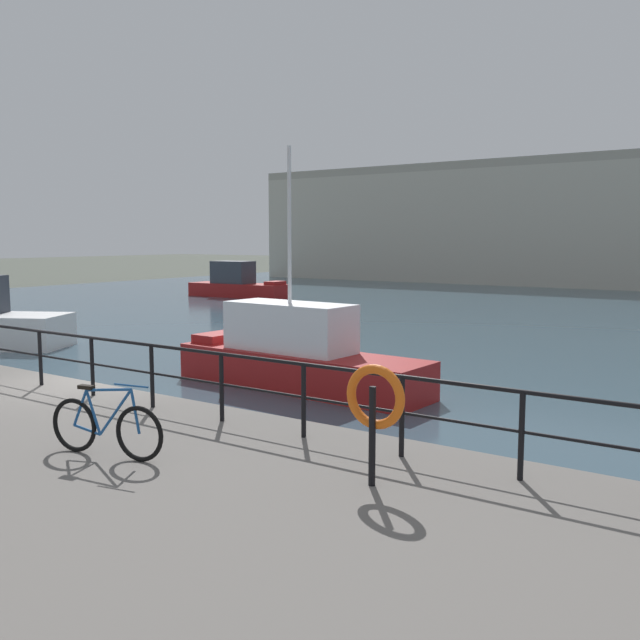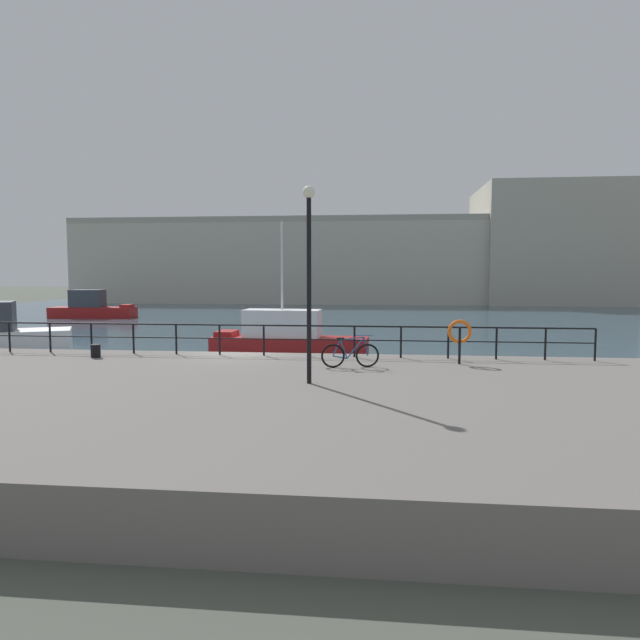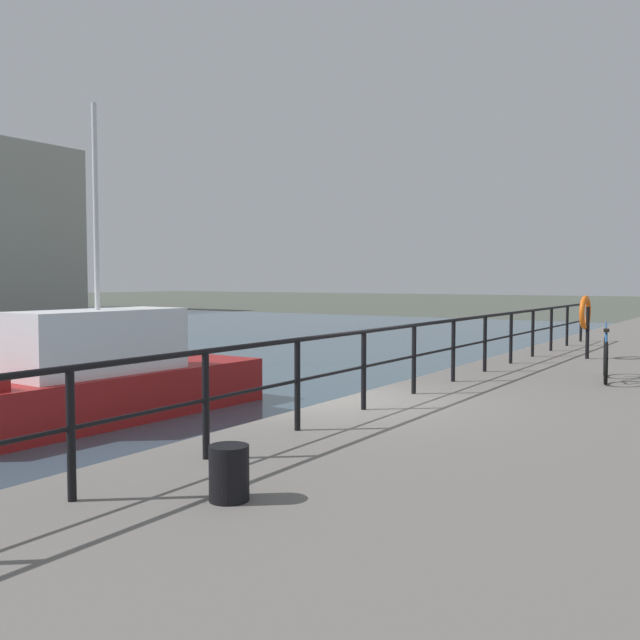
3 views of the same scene
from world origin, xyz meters
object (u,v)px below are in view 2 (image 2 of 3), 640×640
object	(u,v)px
mooring_bollard	(96,351)
quay_lamp_post	(309,260)
moored_white_yacht	(286,339)
harbor_building	(399,259)
parked_bicycle	(350,355)
moored_small_launch	(92,308)
life_ring_stand	(460,333)

from	to	relation	value
mooring_bollard	quay_lamp_post	size ratio (longest dim) A/B	0.09
moored_white_yacht	harbor_building	bearing A→B (deg)	-94.74
parked_bicycle	moored_small_launch	bearing A→B (deg)	117.44
mooring_bollard	moored_white_yacht	bearing A→B (deg)	55.33
parked_bicycle	harbor_building	bearing A→B (deg)	75.74
parked_bicycle	life_ring_stand	distance (m)	3.59
moored_small_launch	life_ring_stand	distance (m)	39.38
moored_small_launch	quay_lamp_post	distance (m)	39.60
parked_bicycle	life_ring_stand	world-z (taller)	life_ring_stand
moored_white_yacht	quay_lamp_post	distance (m)	12.06
parked_bicycle	quay_lamp_post	xyz separation A→B (m)	(-0.92, -2.57, 2.81)
moored_small_launch	moored_white_yacht	xyz separation A→B (m)	(20.36, -20.86, -0.01)
mooring_bollard	harbor_building	bearing A→B (deg)	78.44
quay_lamp_post	life_ring_stand	bearing A→B (deg)	40.40
moored_small_launch	mooring_bollard	size ratio (longest dim) A/B	16.38
mooring_bollard	life_ring_stand	xyz separation A→B (m)	(12.04, -0.05, 0.75)
quay_lamp_post	harbor_building	bearing A→B (deg)	86.35
moored_small_launch	life_ring_stand	world-z (taller)	life_ring_stand
harbor_building	life_ring_stand	xyz separation A→B (m)	(0.44, -56.78, -3.46)
harbor_building	moored_small_launch	bearing A→B (deg)	-133.37
moored_white_yacht	quay_lamp_post	size ratio (longest dim) A/B	1.42
moored_small_launch	moored_white_yacht	distance (m)	29.15
parked_bicycle	mooring_bollard	world-z (taller)	parked_bicycle
moored_small_launch	parked_bicycle	distance (m)	37.96
moored_white_yacht	parked_bicycle	bearing A→B (deg)	114.04
moored_white_yacht	quay_lamp_post	bearing A→B (deg)	105.12
harbor_building	moored_white_yacht	size ratio (longest dim) A/B	9.26
moored_small_launch	mooring_bollard	bearing A→B (deg)	-66.02
quay_lamp_post	parked_bicycle	bearing A→B (deg)	70.29
harbor_building	parked_bicycle	distance (m)	58.08
moored_small_launch	quay_lamp_post	bearing A→B (deg)	-58.58
parked_bicycle	quay_lamp_post	distance (m)	3.92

